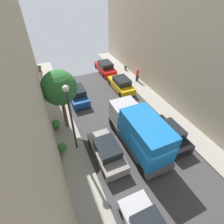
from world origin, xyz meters
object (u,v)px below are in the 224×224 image
Objects in this scene: lamp_post at (70,111)px; street_tree_0 at (59,88)px; parked_car_left_3 at (77,94)px; potted_plant_5 at (126,67)px; potted_plant_2 at (40,68)px; pedestrian at (137,74)px; parked_car_right_4 at (105,68)px; parked_car_right_2 at (168,134)px; parked_car_right_3 at (121,84)px; delivery_truck at (139,131)px; potted_plant_0 at (56,124)px; parked_car_left_2 at (107,151)px; potted_plant_3 at (63,148)px.

street_tree_0 is at bearing 92.57° from lamp_post.
street_tree_0 is at bearing -117.41° from parked_car_left_3.
potted_plant_2 is at bearing 158.56° from potted_plant_5.
potted_plant_5 is at bearing 87.90° from pedestrian.
potted_plant_2 is (-3.04, 8.84, -0.07)m from parked_car_left_3.
street_tree_0 reaches higher than parked_car_right_4.
parked_car_right_2 is 2.44× the size of pedestrian.
potted_plant_5 is at bearing 56.90° from parked_car_right_3.
street_tree_0 reaches higher than delivery_truck.
street_tree_0 reaches higher than potted_plant_2.
potted_plant_0 is at bearing -143.61° from potted_plant_5.
potted_plant_0 is at bearing -156.63° from pedestrian.
pedestrian is 0.30× the size of lamp_post.
parked_car_right_3 is 0.64× the size of delivery_truck.
potted_plant_2 is at bearing 115.41° from parked_car_right_2.
lamp_post reaches higher than delivery_truck.
potted_plant_5 is (8.28, 4.40, -0.20)m from parked_car_left_3.
parked_car_left_2 is 4.23× the size of potted_plant_0.
parked_car_left_3 is 5.61m from street_tree_0.
potted_plant_5 is at bearing 36.39° from potted_plant_0.
potted_plant_2 is at bearing 155.76° from parked_car_right_4.
lamp_post reaches higher than potted_plant_3.
delivery_truck reaches higher than pedestrian.
parked_car_right_2 is at bearing -58.81° from parked_car_left_3.
potted_plant_3 is 1.57× the size of potted_plant_5.
parked_car_left_3 is 9.37m from potted_plant_5.
pedestrian is 1.94× the size of potted_plant_2.
parked_car_left_2 is 6.13× the size of potted_plant_5.
parked_car_right_4 is (5.40, 13.57, 0.00)m from parked_car_left_2.
lamp_post reaches higher than potted_plant_0.
parked_car_left_2 is 3.91× the size of potted_plant_3.
street_tree_0 is at bearing 72.17° from potted_plant_3.
parked_car_left_3 is 5.40m from parked_car_right_3.
parked_car_right_4 is at bearing 78.76° from delivery_truck.
street_tree_0 is at bearing 0.00° from potted_plant_0.
parked_car_left_3 and parked_car_right_2 have the same top height.
lamp_post reaches higher than parked_car_right_4.
pedestrian is at bearing -56.42° from parked_car_right_4.
parked_car_right_2 is at bearing -64.59° from potted_plant_2.
parked_car_left_2 is at bearing -111.70° from parked_car_right_4.
lamp_post reaches higher than parked_car_right_2.
parked_car_right_3 is 5.27m from potted_plant_5.
delivery_truck is 6.14× the size of potted_plant_3.
parked_car_left_2 is 0.73× the size of lamp_post.
street_tree_0 is 13.74m from potted_plant_5.
pedestrian reaches higher than potted_plant_0.
parked_car_left_2 is at bearing -80.07° from potted_plant_2.
parked_car_right_3 is at bearing -161.54° from pedestrian.
potted_plant_5 is at bearing -12.60° from parked_car_right_4.
lamp_post is (-10.05, -7.68, 2.86)m from pedestrian.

